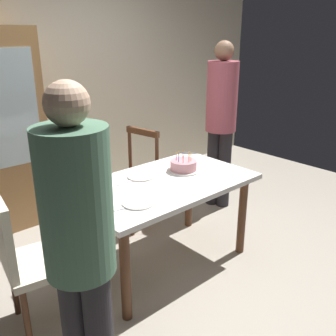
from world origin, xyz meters
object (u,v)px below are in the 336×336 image
chair_spindle_back (132,180)px  person_guest (221,116)px  dining_table (163,193)px  person_celebrant (80,242)px  plate_near_celebrant (138,203)px  chair_upholstered (26,255)px  birthday_cake (183,166)px  plate_far_side (141,176)px

chair_spindle_back → person_guest: 1.15m
dining_table → person_celebrant: bearing=-148.1°
plate_near_celebrant → chair_upholstered: (-0.71, 0.23, -0.22)m
plate_near_celebrant → chair_upholstered: size_ratio=0.23×
person_celebrant → plate_near_celebrant: bearing=35.0°
chair_spindle_back → person_guest: person_guest is taller
birthday_cake → dining_table: bearing=-167.2°
dining_table → plate_far_side: bearing=110.6°
plate_far_side → chair_upholstered: bearing=-171.7°
dining_table → chair_spindle_back: (0.25, 0.75, -0.18)m
birthday_cake → plate_near_celebrant: birthday_cake is taller
chair_upholstered → birthday_cake: bearing=1.0°
plate_near_celebrant → person_celebrant: bearing=-145.0°
plate_near_celebrant → chair_spindle_back: size_ratio=0.23×
plate_near_celebrant → plate_far_side: size_ratio=1.00×
birthday_cake → plate_near_celebrant: bearing=-159.4°
plate_far_side → person_guest: bearing=11.9°
chair_upholstered → person_celebrant: person_celebrant is taller
plate_far_side → chair_spindle_back: size_ratio=0.23×
person_celebrant → plate_far_side: bearing=40.4°
chair_spindle_back → person_celebrant: person_celebrant is taller
birthday_cake → plate_far_side: (-0.36, 0.13, -0.04)m
dining_table → chair_spindle_back: size_ratio=1.51×
plate_near_celebrant → person_celebrant: 0.90m
plate_near_celebrant → plate_far_side: bearing=49.7°
dining_table → plate_far_side: 0.23m
birthday_cake → chair_upholstered: bearing=-179.0°
plate_far_side → person_celebrant: bearing=-139.6°
plate_far_side → chair_upholstered: chair_upholstered is taller
plate_far_side → chair_upholstered: 1.07m
plate_near_celebrant → person_guest: person_guest is taller
plate_near_celebrant → chair_upholstered: 0.78m
chair_upholstered → person_guest: (2.32, 0.42, 0.48)m
dining_table → chair_upholstered: chair_upholstered is taller
person_celebrant → person_guest: person_guest is taller
chair_spindle_back → chair_upholstered: size_ratio=1.00×
person_celebrant → person_guest: size_ratio=0.95×
chair_spindle_back → person_celebrant: 2.05m
dining_table → plate_near_celebrant: plate_near_celebrant is taller
dining_table → chair_spindle_back: 0.81m
dining_table → person_guest: (1.22, 0.46, 0.37)m
chair_upholstered → person_guest: size_ratio=0.54×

